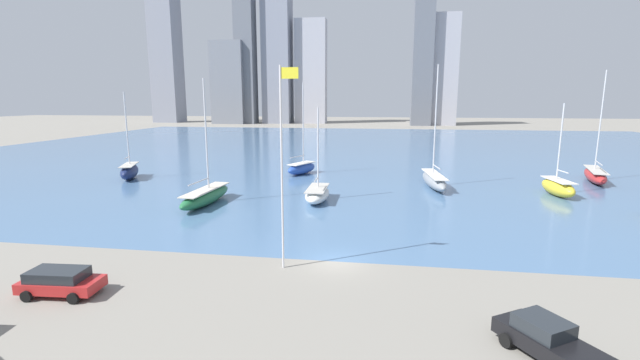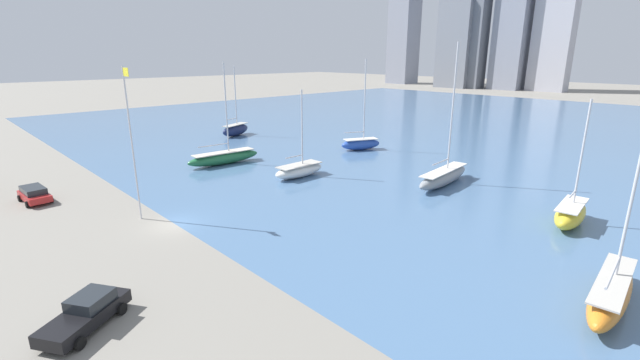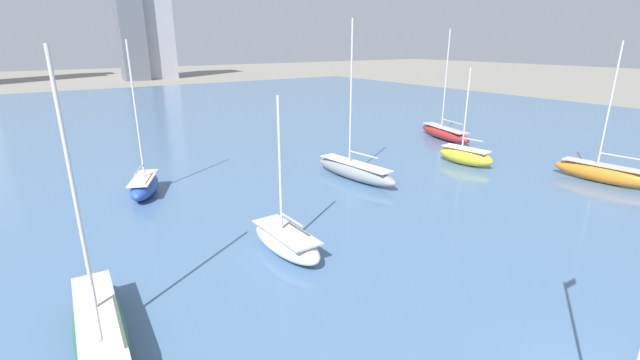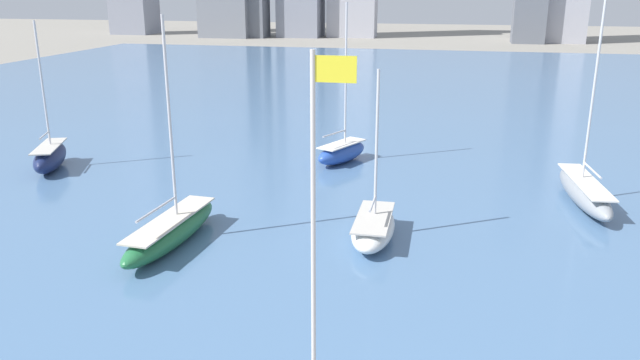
{
  "view_description": "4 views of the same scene",
  "coord_description": "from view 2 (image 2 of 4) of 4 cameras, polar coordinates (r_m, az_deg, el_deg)",
  "views": [
    {
      "loc": [
        3.3,
        -28.59,
        11.35
      ],
      "look_at": [
        -3.24,
        13.49,
        3.29
      ],
      "focal_mm": 24.0,
      "sensor_mm": 36.0,
      "label": 1
    },
    {
      "loc": [
        34.2,
        -14.62,
        14.31
      ],
      "look_at": [
        6.74,
        11.12,
        3.28
      ],
      "focal_mm": 24.0,
      "sensor_mm": 36.0,
      "label": 2
    },
    {
      "loc": [
        -17.03,
        -4.9,
        13.61
      ],
      "look_at": [
        -0.51,
        19.34,
        4.08
      ],
      "focal_mm": 24.0,
      "sensor_mm": 36.0,
      "label": 3
    },
    {
      "loc": [
        0.35,
        -17.66,
        15.04
      ],
      "look_at": [
        -6.33,
        12.21,
        5.49
      ],
      "focal_mm": 35.0,
      "sensor_mm": 36.0,
      "label": 4
    }
  ],
  "objects": [
    {
      "name": "sailboat_white",
      "position": [
        52.13,
        -2.78,
        1.36
      ],
      "size": [
        2.69,
        7.21,
        10.45
      ],
      "rotation": [
        0.0,
        0.0,
        0.02
      ],
      "color": "white",
      "rests_on": "harbor_water"
    },
    {
      "name": "sailboat_yellow",
      "position": [
        43.15,
        30.42,
        -3.89
      ],
      "size": [
        2.92,
        6.89,
        10.89
      ],
      "rotation": [
        0.0,
        0.0,
        0.12
      ],
      "color": "yellow",
      "rests_on": "harbor_water"
    },
    {
      "name": "sailboat_gray",
      "position": [
        50.83,
        16.18,
        0.5
      ],
      "size": [
        3.2,
        11.08,
        15.69
      ],
      "rotation": [
        0.0,
        0.0,
        0.11
      ],
      "color": "gray",
      "rests_on": "harbor_water"
    },
    {
      "name": "sailboat_blue",
      "position": [
        67.41,
        5.45,
        4.88
      ],
      "size": [
        4.6,
        6.7,
        13.77
      ],
      "rotation": [
        0.0,
        0.0,
        -0.43
      ],
      "color": "#284CA8",
      "rests_on": "harbor_water"
    },
    {
      "name": "parked_wagon_red",
      "position": [
        51.88,
        -33.81,
        -1.56
      ],
      "size": [
        4.64,
        2.56,
        1.55
      ],
      "rotation": [
        0.0,
        0.0,
        -1.5
      ],
      "color": "#B22323",
      "rests_on": "ground_plane"
    },
    {
      "name": "harbor_water",
      "position": [
        92.38,
        24.67,
        5.94
      ],
      "size": [
        180.0,
        140.0,
        0.0
      ],
      "color": "#4C7099",
      "rests_on": "ground_plane"
    },
    {
      "name": "sailboat_orange",
      "position": [
        30.93,
        34.3,
        -12.16
      ],
      "size": [
        2.85,
        9.55,
        13.67
      ],
      "rotation": [
        0.0,
        0.0,
        0.1
      ],
      "color": "orange",
      "rests_on": "harbor_water"
    },
    {
      "name": "distant_city_skyline",
      "position": [
        201.72,
        26.27,
        18.73
      ],
      "size": [
        143.71,
        18.38,
        73.93
      ],
      "color": "gray",
      "rests_on": "ground_plane"
    },
    {
      "name": "sailboat_green",
      "position": [
        59.65,
        -12.68,
        2.98
      ],
      "size": [
        2.8,
        10.53,
        13.54
      ],
      "rotation": [
        0.0,
        0.0,
        -0.06
      ],
      "color": "#236B3D",
      "rests_on": "harbor_water"
    },
    {
      "name": "parked_pickup_black",
      "position": [
        27.45,
        -28.7,
        -15.26
      ],
      "size": [
        4.43,
        5.35,
        1.71
      ],
      "rotation": [
        0.0,
        0.0,
        0.58
      ],
      "color": "black",
      "rests_on": "ground_plane"
    },
    {
      "name": "flag_pole",
      "position": [
        40.37,
        -23.8,
        4.85
      ],
      "size": [
        1.24,
        0.14,
        13.47
      ],
      "color": "silver",
      "rests_on": "ground_plane"
    },
    {
      "name": "sailboat_navy",
      "position": [
        80.55,
        -11.2,
        6.62
      ],
      "size": [
        4.46,
        7.31,
        12.4
      ],
      "rotation": [
        0.0,
        0.0,
        0.37
      ],
      "color": "#19234C",
      "rests_on": "harbor_water"
    },
    {
      "name": "ground_plane",
      "position": [
        39.85,
        -18.71,
        -5.62
      ],
      "size": [
        500.0,
        500.0,
        0.0
      ],
      "primitive_type": "plane",
      "color": "gray"
    }
  ]
}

